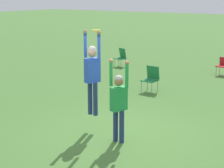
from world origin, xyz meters
TOP-DOWN VIEW (x-y plane):
  - ground_plane at (0.00, 0.00)m, footprint 120.00×120.00m
  - person_jumping at (-0.62, -0.29)m, footprint 0.55×0.43m
  - person_defending at (0.41, -0.59)m, footprint 0.55×0.44m
  - frisbee at (-0.34, -0.49)m, footprint 0.22×0.22m
  - camping_chair_1 at (-5.08, 7.68)m, footprint 0.62×0.68m
  - camping_chair_3 at (-1.37, 4.17)m, footprint 0.53×0.57m
  - camping_chair_5 at (-0.15, 8.60)m, footprint 0.57×0.60m

SIDE VIEW (x-z plane):
  - ground_plane at x=0.00m, z-range 0.00..0.00m
  - camping_chair_5 at x=-0.15m, z-range 0.08..0.87m
  - camping_chair_1 at x=-5.08m, z-range 0.06..0.97m
  - camping_chair_3 at x=-1.37m, z-range 0.07..1.02m
  - person_defending at x=0.41m, z-range 0.06..2.10m
  - person_jumping at x=-0.62m, z-range 0.50..2.73m
  - frisbee at x=-0.34m, z-range 2.67..2.69m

